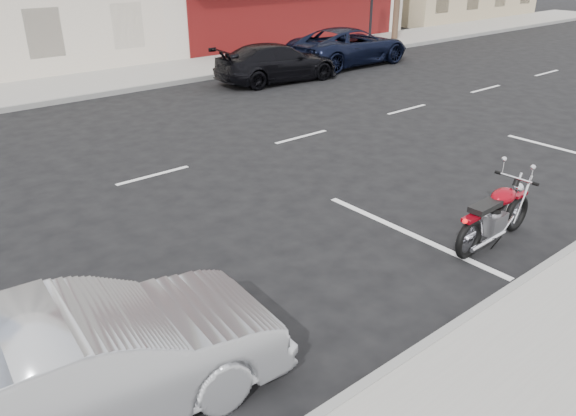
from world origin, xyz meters
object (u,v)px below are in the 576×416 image
at_px(suv_far, 349,46).
at_px(car_far, 277,63).
at_px(sedan_silver, 82,369).
at_px(fire_hydrant, 345,37).
at_px(motorcycle, 518,205).

xyz_separation_m(suv_far, car_far, (-4.09, -0.60, -0.07)).
height_order(sedan_silver, car_far, sedan_silver).
distance_m(sedan_silver, suv_far, 18.91).
bearing_deg(fire_hydrant, sedan_silver, -141.32).
bearing_deg(fire_hydrant, car_far, -153.64).
relative_size(sedan_silver, car_far, 0.90).
relative_size(sedan_silver, suv_far, 0.78).
height_order(fire_hydrant, motorcycle, motorcycle).
relative_size(motorcycle, sedan_silver, 0.50).
bearing_deg(car_far, suv_far, -75.95).
relative_size(fire_hydrant, sedan_silver, 0.18).
distance_m(motorcycle, suv_far, 14.37).
distance_m(fire_hydrant, suv_far, 3.61).
xyz_separation_m(sedan_silver, car_far, (11.00, 10.80, -0.02)).
bearing_deg(sedan_silver, suv_far, -48.21).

